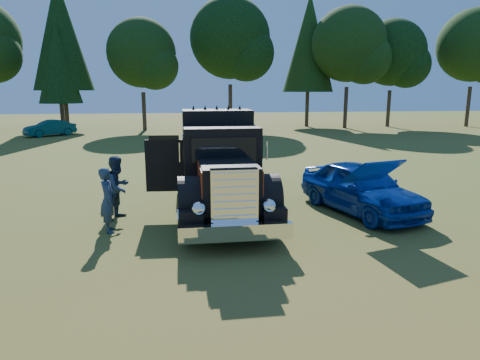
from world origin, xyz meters
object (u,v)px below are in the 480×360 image
(hotrod_coupe, at_px, (361,187))
(spectator_near, at_px, (108,200))
(distant_teal_car, at_px, (50,128))
(diamond_t_truck, at_px, (220,171))
(spectator_far, at_px, (118,187))

(hotrod_coupe, xyz_separation_m, spectator_near, (-7.14, -0.79, 0.09))
(distant_teal_car, bearing_deg, diamond_t_truck, -12.78)
(spectator_far, bearing_deg, distant_teal_car, 48.75)
(diamond_t_truck, bearing_deg, hotrod_coupe, -5.47)
(spectator_near, height_order, distant_teal_car, spectator_near)
(distant_teal_car, bearing_deg, spectator_far, -18.69)
(spectator_near, relative_size, distant_teal_car, 0.44)
(diamond_t_truck, distance_m, spectator_near, 3.25)
(spectator_near, xyz_separation_m, distant_teal_car, (-8.26, 25.19, -0.21))
(hotrod_coupe, xyz_separation_m, spectator_far, (-7.04, 0.41, 0.14))
(hotrod_coupe, bearing_deg, distant_teal_car, 122.26)
(hotrod_coupe, bearing_deg, diamond_t_truck, 174.53)
(spectator_near, xyz_separation_m, spectator_far, (0.10, 1.21, 0.06))
(spectator_far, relative_size, distant_teal_car, 0.47)
(spectator_near, bearing_deg, hotrod_coupe, -97.66)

